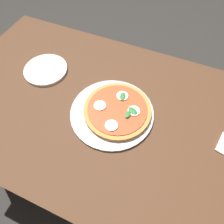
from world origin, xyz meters
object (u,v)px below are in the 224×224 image
Objects in this scene: dining_table at (101,119)px; pizza at (117,111)px; plate_white at (46,70)px; serving_tray at (112,113)px.

dining_table is 5.12× the size of pizza.
plate_white is at bearing -15.14° from dining_table.
pizza is at bearing -162.31° from serving_tray.
plate_white reaches higher than serving_tray.
plate_white is (0.38, -0.10, 0.00)m from serving_tray.
serving_tray is at bearing 165.79° from plate_white.
plate_white is (0.32, -0.09, 0.11)m from dining_table.
plate_white reaches higher than dining_table.
serving_tray is 0.39m from plate_white.
serving_tray is (-0.06, 0.01, 0.11)m from dining_table.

